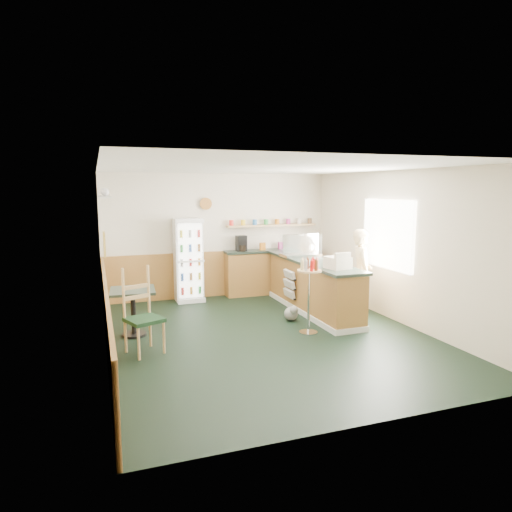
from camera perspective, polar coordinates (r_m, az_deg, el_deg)
name	(u,v)px	position (r m, az deg, el deg)	size (l,w,h in m)	color
ground	(267,335)	(7.57, 1.40, -9.89)	(6.00, 6.00, 0.00)	black
room_envelope	(240,239)	(7.85, -2.01, 2.18)	(5.04, 6.02, 2.72)	beige
service_counter	(313,288)	(8.92, 7.08, -4.03)	(0.68, 3.01, 1.01)	#AA7537
back_counter	(272,269)	(10.39, 2.04, -1.69)	(2.24, 0.42, 1.69)	#AA7537
drinks_fridge	(189,260)	(9.74, -8.42, -0.50)	(0.58, 0.52, 1.76)	white
display_case	(301,245)	(9.29, 5.62, 1.32)	(0.79, 0.41, 0.45)	silver
cash_register	(338,263)	(7.99, 10.17, -0.82)	(0.35, 0.37, 0.20)	beige
shopkeeper	(361,273)	(8.69, 13.01, -2.11)	(0.55, 0.39, 1.64)	tan
condiment_stand	(309,284)	(7.52, 6.66, -3.49)	(0.40, 0.40, 1.24)	silver
newspaper_rack	(289,284)	(9.03, 4.20, -3.57)	(0.09, 0.47, 0.55)	black
cafe_table	(133,303)	(7.67, -15.12, -5.71)	(0.75, 0.75, 0.77)	black
cafe_chair	(143,308)	(6.91, -13.94, -6.29)	(0.61, 0.61, 1.25)	black
dog_doorstop	(292,313)	(8.35, 4.46, -7.12)	(0.25, 0.32, 0.30)	gray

